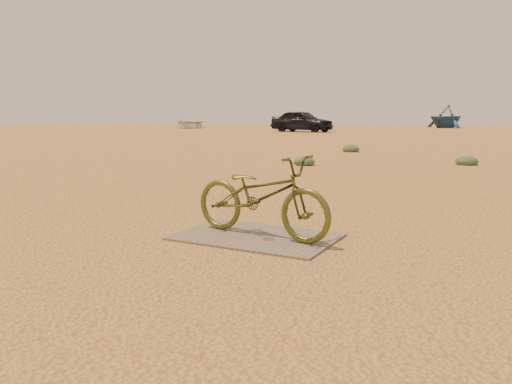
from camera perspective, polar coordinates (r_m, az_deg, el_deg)
The scene contains 9 objects.
ground at distance 5.27m, azimuth -2.83°, elevation -5.22°, with size 120.00×120.00×0.00m, color #C09143.
plywood_board at distance 5.26m, azimuth 0.00°, elevation -5.12°, with size 1.63×1.09×0.02m, color #73654B.
bicycle at distance 5.16m, azimuth 0.57°, elevation -0.39°, with size 0.57×1.63×0.86m, color #4E531E.
car at distance 38.88m, azimuth 5.26°, elevation 8.08°, with size 1.94×4.83×1.65m, color black.
boat_near_left at distance 49.99m, azimuth -7.57°, elevation 7.86°, with size 3.70×5.17×1.07m, color silver.
boat_far_left at distance 53.74m, azimuth 20.89°, elevation 8.08°, with size 3.78×4.38×2.30m, color navy.
kale_a at distance 12.87m, azimuth 5.54°, elevation 3.06°, with size 0.53×0.53×0.29m, color #445E3E.
kale_b at distance 14.03m, azimuth 22.92°, elevation 2.88°, with size 0.56×0.56×0.31m, color #445E3E.
kale_c at distance 17.85m, azimuth 10.78°, elevation 4.54°, with size 0.59×0.59×0.33m, color #445E3E.
Camera 1 is at (2.61, -4.39, 1.27)m, focal length 35.00 mm.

